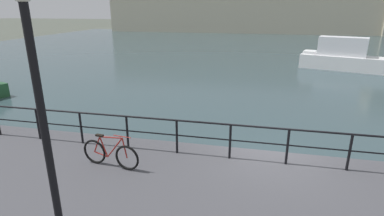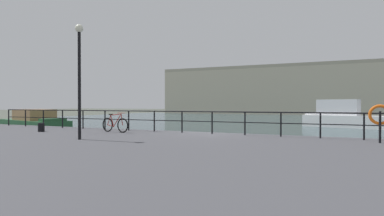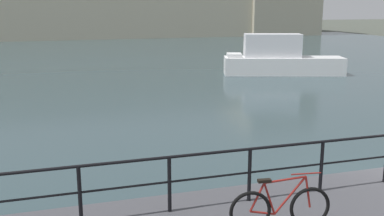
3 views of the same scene
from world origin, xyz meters
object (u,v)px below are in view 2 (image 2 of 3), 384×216
(moored_small_launch, at_px, (34,121))
(mooring_bollard, at_px, (41,127))
(quay_lamp_post, at_px, (79,66))
(life_ring_stand, at_px, (380,116))
(parked_bicycle, at_px, (115,124))
(harbor_building, at_px, (333,89))
(moored_harbor_tender, at_px, (344,117))

(moored_small_launch, relative_size, mooring_bollard, 20.56)
(quay_lamp_post, bearing_deg, life_ring_stand, 18.45)
(mooring_bollard, bearing_deg, moored_small_launch, 141.98)
(moored_small_launch, height_order, life_ring_stand, life_ring_stand)
(parked_bicycle, height_order, mooring_bollard, parked_bicycle)
(harbor_building, distance_m, moored_harbor_tender, 42.31)
(quay_lamp_post, bearing_deg, moored_small_launch, 145.56)
(moored_harbor_tender, bearing_deg, parked_bicycle, 79.94)
(moored_harbor_tender, distance_m, quay_lamp_post, 26.05)
(harbor_building, relative_size, parked_bicycle, 36.68)
(parked_bicycle, height_order, quay_lamp_post, quay_lamp_post)
(moored_harbor_tender, distance_m, parked_bicycle, 23.34)
(life_ring_stand, bearing_deg, moored_harbor_tender, 91.56)
(moored_small_launch, relative_size, life_ring_stand, 6.48)
(moored_harbor_tender, xyz_separation_m, quay_lamp_post, (-10.22, -23.81, 2.74))
(harbor_building, bearing_deg, moored_harbor_tender, -89.04)
(moored_small_launch, xyz_separation_m, life_ring_stand, (26.41, -7.13, 1.11))
(quay_lamp_post, bearing_deg, parked_bicycle, 103.25)
(harbor_building, height_order, quay_lamp_post, harbor_building)
(parked_bicycle, distance_m, quay_lamp_post, 4.16)
(life_ring_stand, relative_size, quay_lamp_post, 0.31)
(harbor_building, height_order, parked_bicycle, harbor_building)
(mooring_bollard, bearing_deg, harbor_building, 77.69)
(life_ring_stand, bearing_deg, quay_lamp_post, -161.55)
(harbor_building, bearing_deg, parked_bicycle, -99.31)
(mooring_bollard, relative_size, life_ring_stand, 0.31)
(harbor_building, relative_size, life_ring_stand, 46.24)
(harbor_building, bearing_deg, life_ring_stand, -88.85)
(parked_bicycle, xyz_separation_m, mooring_bollard, (-3.68, -1.25, -0.17))
(harbor_building, distance_m, moored_small_launch, 60.80)
(parked_bicycle, xyz_separation_m, quay_lamp_post, (0.76, -3.21, 2.54))
(harbor_building, relative_size, moored_harbor_tender, 7.99)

